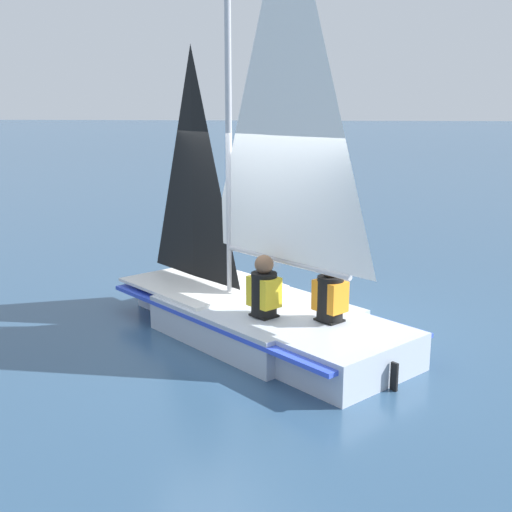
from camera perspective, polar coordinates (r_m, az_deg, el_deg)
ground_plane at (r=8.14m, az=-0.00°, el=-7.08°), size 260.00×260.00×0.00m
sailboat_main at (r=7.91m, az=0.14°, el=-2.58°), size 3.92×4.14×5.24m
sailor_helm at (r=7.45m, az=0.72°, el=-3.99°), size 0.42×0.43×1.16m
sailor_crew at (r=7.33m, az=6.58°, el=-4.26°), size 0.42×0.43×1.16m
buoy_marker at (r=13.37m, az=1.23°, el=1.73°), size 0.47×0.47×0.97m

